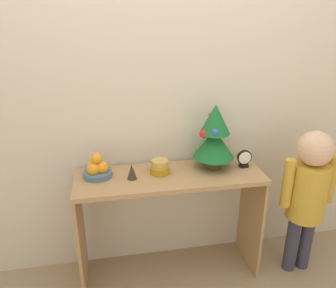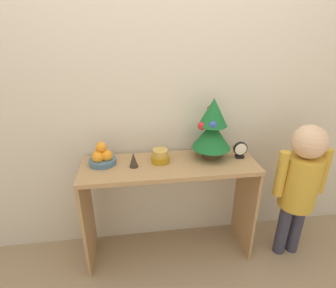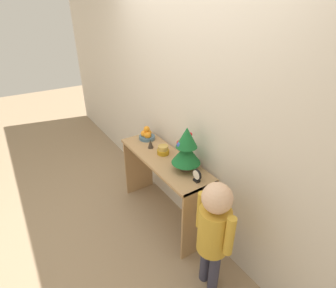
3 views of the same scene
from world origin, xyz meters
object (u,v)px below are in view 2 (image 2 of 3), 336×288
object	(u,v)px
mini_tree	(212,128)
singing_bowl	(160,156)
fruit_bowl	(102,157)
child_figure	(301,179)
desk_clock	(240,150)
figurine	(133,160)

from	to	relation	value
mini_tree	singing_bowl	distance (m)	0.40
singing_bowl	mini_tree	bearing A→B (deg)	3.34
fruit_bowl	mini_tree	bearing A→B (deg)	-0.34
fruit_bowl	child_figure	world-z (taller)	child_figure
mini_tree	desk_clock	world-z (taller)	mini_tree
mini_tree	desk_clock	xyz separation A→B (m)	(0.21, -0.03, -0.16)
desk_clock	singing_bowl	bearing A→B (deg)	178.87
fruit_bowl	desk_clock	bearing A→B (deg)	-2.19
singing_bowl	desk_clock	world-z (taller)	desk_clock
singing_bowl	desk_clock	distance (m)	0.56
fruit_bowl	child_figure	distance (m)	1.38
desk_clock	child_figure	xyz separation A→B (m)	(0.40, -0.15, -0.18)
fruit_bowl	desk_clock	xyz separation A→B (m)	(0.96, -0.04, 0.01)
mini_tree	fruit_bowl	world-z (taller)	mini_tree
singing_bowl	figurine	bearing A→B (deg)	-165.80
singing_bowl	child_figure	world-z (taller)	child_figure
singing_bowl	desk_clock	xyz separation A→B (m)	(0.56, -0.01, 0.02)
singing_bowl	child_figure	bearing A→B (deg)	-9.29
desk_clock	figurine	bearing A→B (deg)	-177.32
figurine	child_figure	bearing A→B (deg)	-5.58
figurine	fruit_bowl	bearing A→B (deg)	161.20
desk_clock	figurine	distance (m)	0.75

